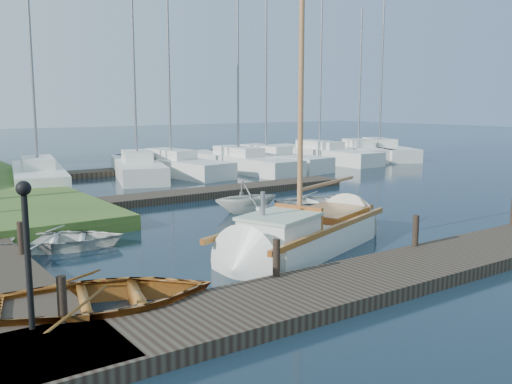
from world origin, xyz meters
TOP-DOWN VIEW (x-y plane):
  - ground at (0.00, 0.00)m, footprint 160.00×160.00m
  - near_dock at (0.00, -6.00)m, footprint 18.00×2.20m
  - far_dock at (2.00, 6.50)m, footprint 14.00×1.60m
  - pontoon at (10.00, 16.00)m, footprint 30.00×1.60m
  - mooring_post_0 at (-7.50, -5.00)m, footprint 0.16×0.16m
  - mooring_post_1 at (-3.00, -5.00)m, footprint 0.16×0.16m
  - mooring_post_2 at (1.50, -5.00)m, footprint 0.16×0.16m
  - mooring_post_4 at (-7.00, 0.00)m, footprint 0.16×0.16m
  - lamp_post at (-8.00, -5.00)m, footprint 0.24×0.24m
  - sailboat at (-0.31, -2.79)m, footprint 7.38×4.33m
  - dinghy at (-6.65, -4.40)m, footprint 4.97×4.07m
  - tender_a at (-5.71, 1.14)m, footprint 3.95×3.43m
  - tender_b at (1.37, 2.54)m, footprint 2.70×2.41m
  - tender_c at (4.11, 1.56)m, footprint 3.95×3.25m
  - marina_boat_0 at (-3.06, 13.67)m, footprint 3.81×8.53m
  - marina_boat_1 at (2.19, 14.16)m, footprint 4.58×8.58m
  - marina_boat_2 at (4.26, 14.27)m, footprint 3.51×8.85m
  - marina_boat_3 at (8.32, 13.59)m, footprint 2.53×9.62m
  - marina_boat_4 at (10.45, 13.75)m, footprint 3.40×9.34m
  - marina_boat_5 at (15.79, 14.86)m, footprint 2.29×9.87m
  - marina_boat_6 at (19.13, 14.51)m, footprint 4.25×7.35m
  - marina_boat_7 at (21.23, 14.44)m, footprint 5.50×9.03m

SIDE VIEW (x-z plane):
  - ground at x=0.00m, z-range 0.00..0.00m
  - near_dock at x=0.00m, z-range 0.00..0.30m
  - far_dock at x=2.00m, z-range 0.00..0.30m
  - pontoon at x=10.00m, z-range 0.00..0.30m
  - tender_a at x=-5.71m, z-range 0.00..0.69m
  - sailboat at x=-0.31m, z-range -4.57..5.26m
  - tender_c at x=4.11m, z-range 0.00..0.71m
  - dinghy at x=-6.65m, z-range 0.00..0.90m
  - marina_boat_1 at x=2.19m, z-range -4.44..5.56m
  - marina_boat_5 at x=15.79m, z-range -5.15..6.28m
  - marina_boat_7 at x=21.23m, z-range -5.11..6.24m
  - marina_boat_6 at x=19.13m, z-range -4.59..5.73m
  - marina_boat_4 at x=10.45m, z-range -5.30..6.44m
  - marina_boat_3 at x=8.32m, z-range -5.46..6.61m
  - marina_boat_0 at x=-3.06m, z-range -5.07..6.22m
  - marina_boat_2 at x=4.26m, z-range -5.19..6.33m
  - tender_b at x=1.37m, z-range 0.00..1.29m
  - mooring_post_0 at x=-7.50m, z-range 0.30..1.10m
  - mooring_post_1 at x=-3.00m, z-range 0.30..1.10m
  - mooring_post_2 at x=1.50m, z-range 0.30..1.10m
  - mooring_post_4 at x=-7.00m, z-range 0.30..1.10m
  - lamp_post at x=-8.00m, z-range 0.65..3.09m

